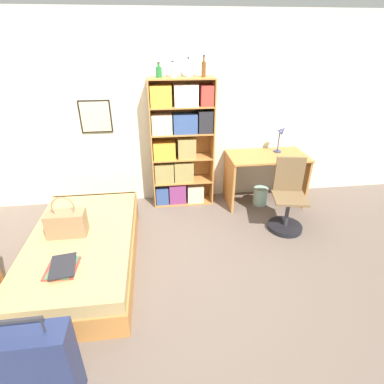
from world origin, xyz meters
TOP-DOWN VIEW (x-y plane):
  - ground_plane at (0.00, 0.00)m, footprint 14.00×14.00m
  - wall_back at (-0.00, 1.54)m, footprint 10.00×0.09m
  - bed at (-0.79, 0.02)m, footprint 1.09×1.94m
  - handbag at (-0.91, 0.05)m, footprint 0.39×0.20m
  - book_stack_on_bed at (-0.84, -0.50)m, footprint 0.29×0.36m
  - suitcase at (-0.82, -1.40)m, footprint 0.56×0.21m
  - bookcase at (0.40, 1.33)m, footprint 0.88×0.30m
  - bottle_green at (0.15, 1.34)m, footprint 0.08×0.08m
  - bottle_brown at (0.33, 1.36)m, footprint 0.07×0.07m
  - bottle_clear at (0.53, 1.36)m, footprint 0.06×0.06m
  - bottle_blue at (0.72, 1.31)m, footprint 0.06×0.06m
  - desk at (1.65, 1.18)m, footprint 1.13×0.62m
  - desk_lamp at (1.86, 1.30)m, footprint 0.16×0.11m
  - desk_chair at (1.71, 0.47)m, footprint 0.47×0.47m
  - waste_bin at (1.59, 1.12)m, footprint 0.21×0.21m

SIDE VIEW (x-z plane):
  - ground_plane at x=0.00m, z-range 0.00..0.00m
  - waste_bin at x=1.59m, z-range 0.00..0.26m
  - bed at x=-0.79m, z-range 0.00..0.40m
  - desk_chair at x=1.71m, z-range -0.16..0.78m
  - suitcase at x=-0.82m, z-range -0.06..0.75m
  - book_stack_on_bed at x=-0.84m, z-range 0.40..0.45m
  - desk at x=1.65m, z-range 0.14..0.90m
  - handbag at x=-0.91m, z-range 0.32..0.77m
  - bookcase at x=0.40m, z-range 0.00..1.81m
  - desk_lamp at x=1.86m, z-range 0.82..1.22m
  - wall_back at x=0.00m, z-range 0.00..2.60m
  - bottle_green at x=0.15m, z-range 1.79..1.97m
  - bottle_brown at x=0.33m, z-range 1.79..1.98m
  - bottle_clear at x=0.53m, z-range 1.78..2.02m
  - bottle_blue at x=0.72m, z-range 1.78..2.04m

